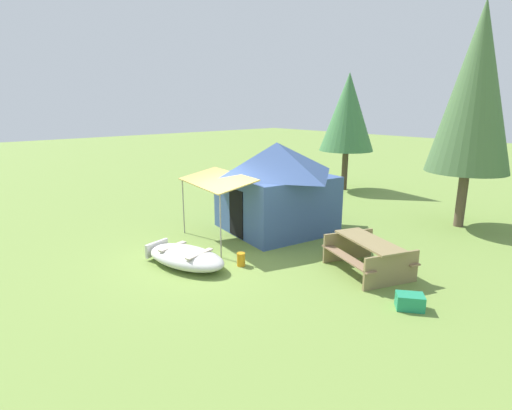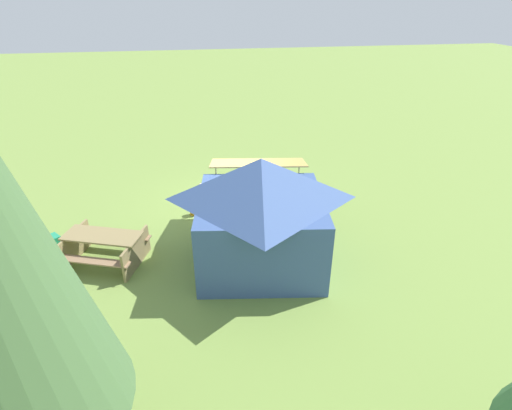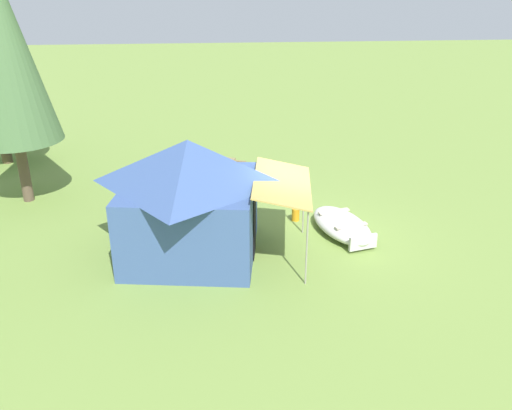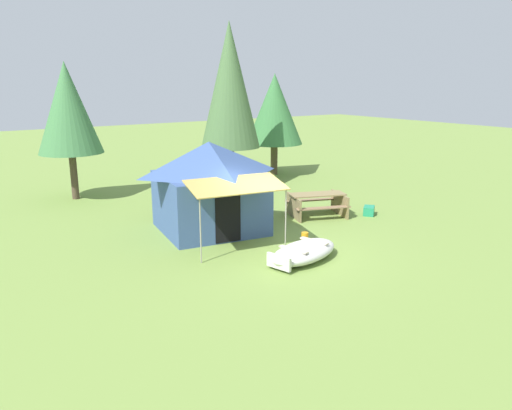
% 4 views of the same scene
% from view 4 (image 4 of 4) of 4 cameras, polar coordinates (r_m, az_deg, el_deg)
% --- Properties ---
extents(ground_plane, '(80.00, 80.00, 0.00)m').
position_cam_4_polar(ground_plane, '(13.45, 2.58, -5.33)').
color(ground_plane, olive).
extents(beached_rowboat, '(2.45, 1.63, 0.45)m').
position_cam_4_polar(beached_rowboat, '(12.74, 5.54, -5.39)').
color(beached_rowboat, silver).
rests_on(beached_rowboat, ground_plane).
extents(canvas_cabin_tent, '(3.54, 4.58, 2.73)m').
position_cam_4_polar(canvas_cabin_tent, '(15.00, -5.36, 2.30)').
color(canvas_cabin_tent, '#3B558E').
rests_on(canvas_cabin_tent, ground_plane).
extents(picnic_table, '(2.23, 1.96, 0.78)m').
position_cam_4_polar(picnic_table, '(16.84, 7.08, 0.33)').
color(picnic_table, olive).
rests_on(picnic_table, ground_plane).
extents(cooler_box, '(0.62, 0.59, 0.30)m').
position_cam_4_polar(cooler_box, '(17.36, 12.91, -0.64)').
color(cooler_box, '#228E61').
rests_on(cooler_box, ground_plane).
extents(fuel_can, '(0.28, 0.28, 0.33)m').
position_cam_4_polar(fuel_can, '(14.05, 5.66, -3.82)').
color(fuel_can, orange).
rests_on(fuel_can, ground_plane).
extents(pine_tree_back_left, '(2.40, 2.40, 5.19)m').
position_cam_4_polar(pine_tree_back_left, '(20.06, -20.91, 10.38)').
color(pine_tree_back_left, '#4A3A2C').
rests_on(pine_tree_back_left, ground_plane).
extents(pine_tree_back_right, '(2.44, 2.44, 6.81)m').
position_cam_4_polar(pine_tree_back_right, '(20.59, -3.04, 13.59)').
color(pine_tree_back_right, brown).
rests_on(pine_tree_back_right, ground_plane).
extents(pine_tree_far_center, '(2.71, 2.71, 4.81)m').
position_cam_4_polar(pine_tree_far_center, '(23.99, 2.15, 10.98)').
color(pine_tree_far_center, brown).
rests_on(pine_tree_far_center, ground_plane).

